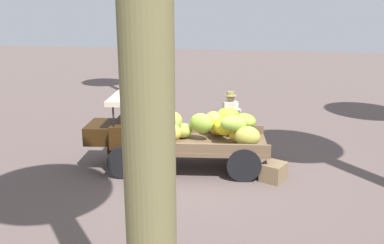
{
  "coord_description": "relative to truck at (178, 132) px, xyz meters",
  "views": [
    {
      "loc": [
        -1.81,
        9.58,
        3.95
      ],
      "look_at": [
        0.11,
        -0.27,
        1.19
      ],
      "focal_mm": 39.66,
      "sensor_mm": 36.0,
      "label": 1
    }
  ],
  "objects": [
    {
      "name": "wooden_crate",
      "position": [
        -2.38,
        0.45,
        -0.7
      ],
      "size": [
        0.68,
        0.72,
        0.42
      ],
      "primitive_type": "cube",
      "rotation": [
        0.0,
        0.0,
        1.14
      ],
      "color": "#82684A",
      "rests_on": "ground"
    },
    {
      "name": "ground_plane",
      "position": [
        -0.46,
        0.28,
        -0.91
      ],
      "size": [
        60.0,
        60.0,
        0.0
      ],
      "primitive_type": "plane",
      "color": "#5F4F4B"
    },
    {
      "name": "loose_banana_bunch",
      "position": [
        -1.3,
        -2.71,
        -0.76
      ],
      "size": [
        0.54,
        0.62,
        0.3
      ],
      "primitive_type": "ellipsoid",
      "rotation": [
        0.0,
        -0.0,
        1.09
      ],
      "color": "gold",
      "rests_on": "ground"
    },
    {
      "name": "farmer",
      "position": [
        -1.12,
        -1.61,
        0.04
      ],
      "size": [
        0.56,
        0.52,
        1.67
      ],
      "rotation": [
        0.0,
        0.0,
        1.96
      ],
      "color": "#444148",
      "rests_on": "ground"
    },
    {
      "name": "truck",
      "position": [
        0.0,
        0.0,
        0.0
      ],
      "size": [
        4.6,
        2.33,
        1.84
      ],
      "rotation": [
        0.0,
        0.0,
        0.13
      ],
      "color": "#34200B",
      "rests_on": "ground"
    }
  ]
}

